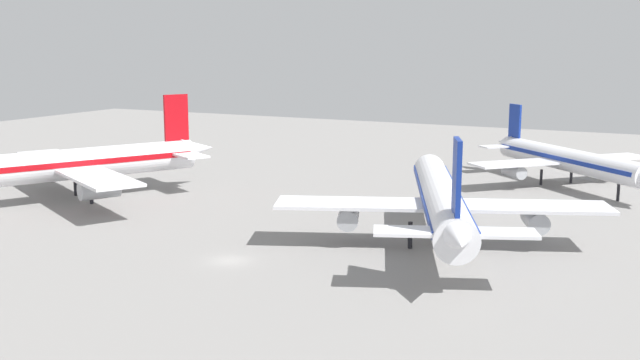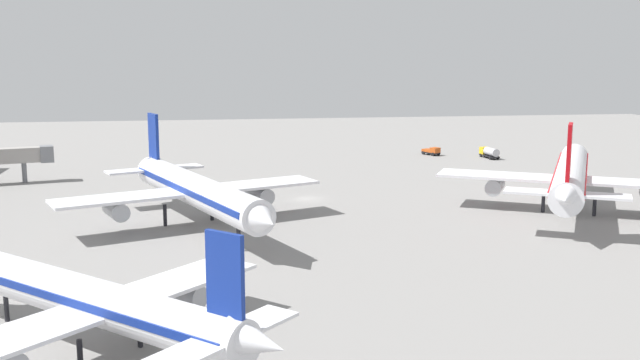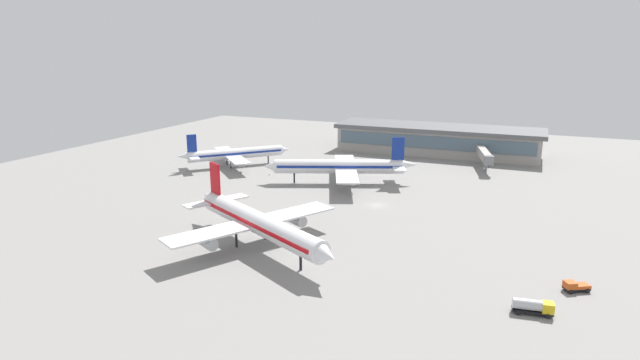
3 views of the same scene
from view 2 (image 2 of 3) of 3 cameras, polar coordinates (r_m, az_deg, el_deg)
The scene contains 7 objects.
ground at distance 126.19m, azimuth -0.94°, elevation -1.44°, with size 288.00×288.00×0.00m, color gray.
airplane_at_gate at distance 106.98m, azimuth -9.50°, elevation -0.73°, with size 46.40×38.31×14.78m.
airplane_taxiing at distance 65.44m, azimuth -17.03°, elevation -8.74°, with size 31.87×32.78×12.53m.
airplane_distant at distance 122.54m, azimuth 18.54°, elevation 0.35°, with size 46.30×38.64×15.38m.
fuel_truck at distance 176.54m, azimuth 12.77°, elevation 2.08°, with size 6.50×2.88×2.50m.
pushback_tractor at distance 179.21m, azimuth 8.50°, elevation 2.20°, with size 4.76×3.84×1.90m.
safety_cone_near_gate at distance 83.19m, azimuth -9.79°, elevation -7.47°, with size 0.44×0.44×0.60m, color #EA590C.
Camera 2 is at (122.62, -15.95, 25.15)m, focal length 42.05 mm.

